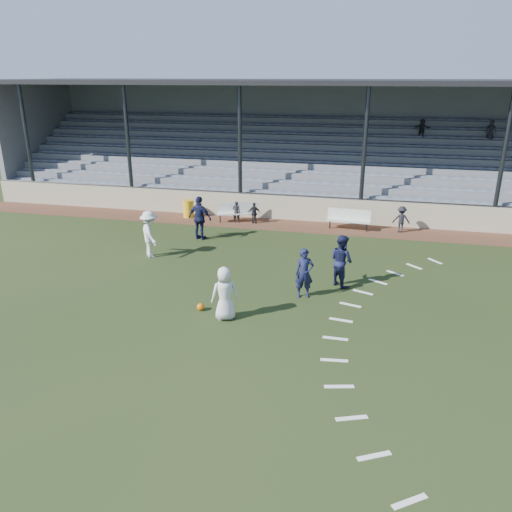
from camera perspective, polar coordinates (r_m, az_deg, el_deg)
The scene contains 17 objects.
ground at distance 14.54m, azimuth -2.31°, elevation -8.12°, with size 90.00×90.00×0.00m, color #233114.
cinder_track at distance 24.09m, azimuth 4.43°, elevation 3.46°, with size 34.00×2.00×0.02m, color #522F20.
retaining_wall at distance 24.93m, azimuth 4.86°, elevation 5.43°, with size 34.00×0.18×1.20m, color #B3A88A.
bench_left at distance 24.61m, azimuth -2.07°, elevation 5.25°, with size 2.01×1.14×0.95m.
bench_right at distance 23.70m, azimuth 10.55°, elevation 4.34°, with size 2.02×0.58×0.95m.
trash_bin at distance 25.63m, azimuth -7.73°, elevation 5.39°, with size 0.55×0.55×0.87m, color gold.
football at distance 15.55m, azimuth -6.35°, elevation -5.79°, with size 0.23×0.23×0.23m, color #D8640C.
player_white_lead at distance 14.68m, azimuth -3.60°, elevation -4.30°, with size 0.80×0.52×1.63m, color silver.
player_navy_lead at distance 16.16m, azimuth 5.54°, elevation -1.98°, with size 0.60×0.39×1.65m, color #15183A.
player_navy_mid at distance 17.22m, azimuth 9.73°, elevation -0.50°, with size 0.88×0.68×1.80m, color #15183A.
player_white_wing at distance 20.11m, azimuth -12.04°, elevation 2.45°, with size 1.20×0.69×1.86m, color silver.
player_navy_wing at distance 21.95m, azimuth -6.43°, elevation 4.33°, with size 1.13×0.47×1.92m, color #15183A.
sub_left_near at distance 24.44m, azimuth -2.26°, elevation 5.06°, with size 0.38×0.25×1.05m, color black.
sub_left_far at distance 24.27m, azimuth -0.18°, elevation 4.94°, with size 0.60×0.25×1.03m, color black.
sub_right at distance 23.82m, azimuth 16.27°, elevation 4.05°, with size 0.78×0.45×1.21m, color black.
grandstand at distance 29.18m, azimuth 6.41°, elevation 10.73°, with size 34.60×9.00×6.61m.
penalty_arc at distance 14.11m, azimuth 14.27°, elevation -9.70°, with size 3.89×14.63×0.01m.
Camera 1 is at (3.54, -12.32, 6.86)m, focal length 35.00 mm.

